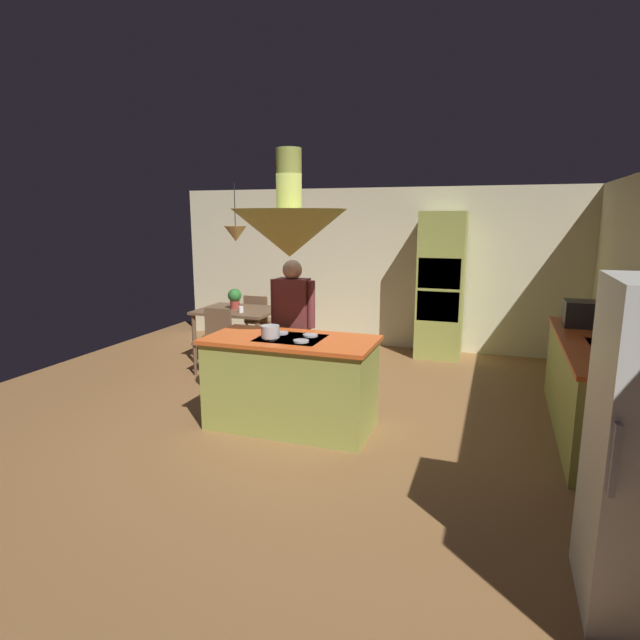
% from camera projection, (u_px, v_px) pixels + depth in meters
% --- Properties ---
extents(ground, '(8.16, 8.16, 0.00)m').
position_uv_depth(ground, '(299.00, 419.00, 5.49)').
color(ground, olive).
extents(wall_back, '(6.80, 0.10, 2.55)m').
position_uv_depth(wall_back, '(375.00, 268.00, 8.44)').
color(wall_back, beige).
rests_on(wall_back, ground).
extents(kitchen_island, '(1.69, 0.84, 0.95)m').
position_uv_depth(kitchen_island, '(291.00, 382.00, 5.22)').
color(kitchen_island, '#A0A84C').
rests_on(kitchen_island, ground).
extents(counter_run_right, '(0.73, 2.52, 0.93)m').
position_uv_depth(counter_run_right, '(593.00, 387.00, 5.05)').
color(counter_run_right, '#A0A84C').
rests_on(counter_run_right, ground).
extents(oven_tower, '(0.66, 0.62, 2.18)m').
position_uv_depth(oven_tower, '(441.00, 286.00, 7.75)').
color(oven_tower, '#A0A84C').
rests_on(oven_tower, ground).
extents(dining_table, '(1.14, 0.93, 0.76)m').
position_uv_depth(dining_table, '(238.00, 315.00, 7.67)').
color(dining_table, brown).
rests_on(dining_table, ground).
extents(person_at_island, '(0.53, 0.22, 1.64)m').
position_uv_depth(person_at_island, '(293.00, 322.00, 5.84)').
color(person_at_island, tan).
rests_on(person_at_island, ground).
extents(range_hood, '(1.10, 1.10, 1.00)m').
position_uv_depth(range_hood, '(289.00, 230.00, 4.92)').
color(range_hood, '#A0A84C').
extents(pendant_light_over_table, '(0.32, 0.32, 0.82)m').
position_uv_depth(pendant_light_over_table, '(236.00, 234.00, 7.43)').
color(pendant_light_over_table, '#E0B266').
extents(chair_facing_island, '(0.40, 0.40, 0.87)m').
position_uv_depth(chair_facing_island, '(215.00, 336.00, 7.06)').
color(chair_facing_island, brown).
rests_on(chair_facing_island, ground).
extents(chair_by_back_wall, '(0.40, 0.40, 0.87)m').
position_uv_depth(chair_by_back_wall, '(259.00, 318.00, 8.33)').
color(chair_by_back_wall, brown).
rests_on(chair_by_back_wall, ground).
extents(potted_plant_on_table, '(0.20, 0.20, 0.30)m').
position_uv_depth(potted_plant_on_table, '(235.00, 298.00, 7.65)').
color(potted_plant_on_table, '#99382D').
rests_on(potted_plant_on_table, dining_table).
extents(cup_on_table, '(0.07, 0.07, 0.09)m').
position_uv_depth(cup_on_table, '(241.00, 309.00, 7.37)').
color(cup_on_table, white).
rests_on(cup_on_table, dining_table).
extents(canister_flour, '(0.12, 0.12, 0.16)m').
position_uv_depth(canister_flour, '(611.00, 349.00, 4.37)').
color(canister_flour, '#E0B78C').
rests_on(canister_flour, counter_run_right).
extents(canister_sugar, '(0.11, 0.11, 0.21)m').
position_uv_depth(canister_sugar, '(607.00, 342.00, 4.53)').
color(canister_sugar, silver).
rests_on(canister_sugar, counter_run_right).
extents(canister_tea, '(0.12, 0.12, 0.16)m').
position_uv_depth(canister_tea, '(603.00, 340.00, 4.70)').
color(canister_tea, silver).
rests_on(canister_tea, counter_run_right).
extents(microwave_on_counter, '(0.46, 0.36, 0.28)m').
position_uv_depth(microwave_on_counter, '(587.00, 314.00, 5.62)').
color(microwave_on_counter, '#232326').
rests_on(microwave_on_counter, counter_run_right).
extents(cooking_pot_on_cooktop, '(0.18, 0.18, 0.12)m').
position_uv_depth(cooking_pot_on_cooktop, '(270.00, 332.00, 5.04)').
color(cooking_pot_on_cooktop, '#B2B2B7').
rests_on(cooking_pot_on_cooktop, kitchen_island).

